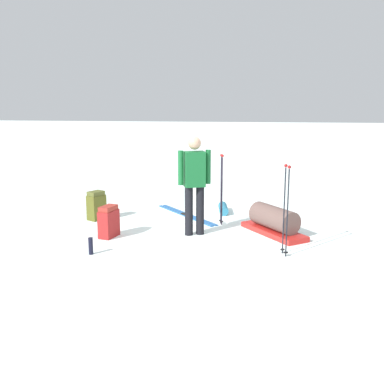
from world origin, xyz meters
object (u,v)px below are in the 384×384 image
(gear_sled, at_px, (274,221))
(thermos_bottle, at_px, (91,246))
(skier_standing, at_px, (194,180))
(backpack_large_dark, at_px, (109,222))
(ski_pair_near, at_px, (186,215))
(ski_poles_planted_near, at_px, (222,186))
(sleeping_mat_rolled, at_px, (223,209))
(ski_poles_planted_far, at_px, (286,206))
(backpack_bright, at_px, (96,206))

(gear_sled, bearing_deg, thermos_bottle, -62.36)
(skier_standing, bearing_deg, backpack_large_dark, -76.66)
(ski_pair_near, relative_size, backpack_large_dark, 2.96)
(ski_poles_planted_near, relative_size, sleeping_mat_rolled, 2.41)
(backpack_large_dark, height_order, ski_poles_planted_near, ski_poles_planted_near)
(ski_pair_near, xyz_separation_m, ski_poles_planted_far, (2.17, 1.82, 0.75))
(ski_poles_planted_near, bearing_deg, ski_poles_planted_far, 33.67)
(skier_standing, distance_m, sleeping_mat_rolled, 1.87)
(gear_sled, bearing_deg, ski_poles_planted_near, -118.39)
(ski_poles_planted_far, xyz_separation_m, thermos_bottle, (0.37, -2.91, -0.63))
(ski_poles_planted_near, bearing_deg, sleeping_mat_rolled, -178.73)
(skier_standing, xyz_separation_m, thermos_bottle, (1.24, -1.42, -0.82))
(skier_standing, relative_size, ski_poles_planted_near, 1.28)
(gear_sled, height_order, sleeping_mat_rolled, gear_sled)
(ski_poles_planted_near, height_order, thermos_bottle, ski_poles_planted_near)
(ski_poles_planted_near, bearing_deg, skier_standing, -29.21)
(skier_standing, xyz_separation_m, backpack_large_dark, (0.34, -1.43, -0.69))
(skier_standing, xyz_separation_m, sleeping_mat_rolled, (-1.61, 0.39, -0.86))
(ski_poles_planted_near, height_order, gear_sled, ski_poles_planted_near)
(sleeping_mat_rolled, bearing_deg, backpack_large_dark, -42.97)
(backpack_bright, bearing_deg, thermos_bottle, 16.83)
(backpack_large_dark, relative_size, ski_poles_planted_near, 0.41)
(backpack_large_dark, bearing_deg, ski_poles_planted_near, 120.28)
(backpack_bright, bearing_deg, ski_poles_planted_near, 89.85)
(ski_poles_planted_near, distance_m, ski_poles_planted_far, 1.93)
(gear_sled, bearing_deg, ski_pair_near, -122.35)
(ski_poles_planted_far, relative_size, thermos_bottle, 5.30)
(ski_pair_near, xyz_separation_m, backpack_bright, (0.56, -1.68, 0.26))
(backpack_bright, bearing_deg, ski_pair_near, 108.37)
(ski_poles_planted_near, bearing_deg, backpack_bright, -90.15)
(sleeping_mat_rolled, bearing_deg, ski_pair_near, -66.77)
(skier_standing, height_order, backpack_bright, skier_standing)
(backpack_large_dark, xyz_separation_m, thermos_bottle, (0.90, 0.00, -0.14))
(gear_sled, xyz_separation_m, sleeping_mat_rolled, (-1.40, -0.98, -0.13))
(ski_poles_planted_far, bearing_deg, skier_standing, -120.49)
(thermos_bottle, bearing_deg, ski_pair_near, 156.94)
(ski_pair_near, bearing_deg, backpack_bright, -71.63)
(backpack_bright, relative_size, sleeping_mat_rolled, 1.02)
(thermos_bottle, bearing_deg, ski_poles_planted_far, 97.25)
(ski_pair_near, height_order, ski_poles_planted_far, ski_poles_planted_far)
(skier_standing, distance_m, backpack_bright, 2.26)
(backpack_large_dark, bearing_deg, ski_pair_near, 146.45)
(sleeping_mat_rolled, bearing_deg, thermos_bottle, -32.42)
(backpack_large_dark, relative_size, sleeping_mat_rolled, 0.99)
(ski_poles_planted_far, height_order, sleeping_mat_rolled, ski_poles_planted_far)
(ski_pair_near, height_order, backpack_large_dark, backpack_large_dark)
(ski_poles_planted_near, relative_size, thermos_bottle, 5.10)
(ski_poles_planted_near, xyz_separation_m, gear_sled, (0.52, 0.96, -0.51))
(gear_sled, relative_size, thermos_bottle, 5.19)
(skier_standing, xyz_separation_m, backpack_bright, (-0.74, -2.02, -0.68))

